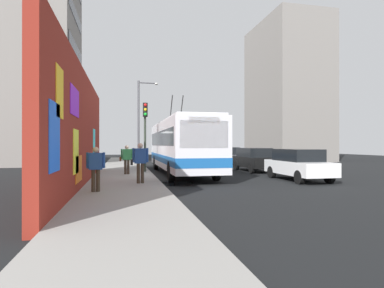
{
  "coord_description": "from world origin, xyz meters",
  "views": [
    {
      "loc": [
        -17.43,
        1.63,
        1.81
      ],
      "look_at": [
        2.43,
        -2.73,
        1.85
      ],
      "focal_mm": 29.24,
      "sensor_mm": 36.0,
      "label": 1
    }
  ],
  "objects_px": {
    "parked_car_white": "(298,164)",
    "pedestrian_midblock": "(127,157)",
    "city_bus": "(181,145)",
    "pedestrian_near_wall": "(96,166)",
    "street_lamp": "(141,117)",
    "pedestrian_at_curb": "(140,160)",
    "parked_car_navy": "(208,154)",
    "traffic_light": "(145,125)",
    "parked_car_black": "(254,159)",
    "parked_car_dark_gray": "(226,156)"
  },
  "relations": [
    {
      "from": "parked_car_navy",
      "to": "parked_car_dark_gray",
      "type": "bearing_deg",
      "value": 180.0
    },
    {
      "from": "parked_car_black",
      "to": "pedestrian_midblock",
      "type": "distance_m",
      "value": 8.66
    },
    {
      "from": "traffic_light",
      "to": "parked_car_white",
      "type": "bearing_deg",
      "value": -123.36
    },
    {
      "from": "city_bus",
      "to": "pedestrian_near_wall",
      "type": "relative_size",
      "value": 7.3
    },
    {
      "from": "parked_car_white",
      "to": "pedestrian_midblock",
      "type": "xyz_separation_m",
      "value": [
        3.63,
        8.46,
        0.26
      ]
    },
    {
      "from": "parked_car_navy",
      "to": "pedestrian_near_wall",
      "type": "distance_m",
      "value": 22.28
    },
    {
      "from": "city_bus",
      "to": "pedestrian_near_wall",
      "type": "xyz_separation_m",
      "value": [
        -7.38,
        4.39,
        -0.73
      ]
    },
    {
      "from": "city_bus",
      "to": "parked_car_white",
      "type": "xyz_separation_m",
      "value": [
        -4.6,
        -5.2,
        -0.97
      ]
    },
    {
      "from": "parked_car_white",
      "to": "pedestrian_at_curb",
      "type": "height_order",
      "value": "pedestrian_at_curb"
    },
    {
      "from": "city_bus",
      "to": "pedestrian_midblock",
      "type": "distance_m",
      "value": 3.48
    },
    {
      "from": "parked_car_navy",
      "to": "pedestrian_midblock",
      "type": "relative_size",
      "value": 2.81
    },
    {
      "from": "pedestrian_near_wall",
      "to": "street_lamp",
      "type": "bearing_deg",
      "value": -9.22
    },
    {
      "from": "parked_car_black",
      "to": "parked_car_navy",
      "type": "xyz_separation_m",
      "value": [
        11.9,
        -0.0,
        0.0
      ]
    },
    {
      "from": "pedestrian_near_wall",
      "to": "traffic_light",
      "type": "height_order",
      "value": "traffic_light"
    },
    {
      "from": "parked_car_white",
      "to": "street_lamp",
      "type": "xyz_separation_m",
      "value": [
        11.5,
        7.27,
        3.24
      ]
    },
    {
      "from": "pedestrian_at_curb",
      "to": "street_lamp",
      "type": "bearing_deg",
      "value": -3.1
    },
    {
      "from": "pedestrian_midblock",
      "to": "traffic_light",
      "type": "distance_m",
      "value": 2.5
    },
    {
      "from": "parked_car_white",
      "to": "pedestrian_near_wall",
      "type": "height_order",
      "value": "pedestrian_near_wall"
    },
    {
      "from": "parked_car_white",
      "to": "parked_car_black",
      "type": "bearing_deg",
      "value": -0.0
    },
    {
      "from": "parked_car_dark_gray",
      "to": "city_bus",
      "type": "bearing_deg",
      "value": 142.92
    },
    {
      "from": "pedestrian_midblock",
      "to": "city_bus",
      "type": "bearing_deg",
      "value": -73.42
    },
    {
      "from": "pedestrian_near_wall",
      "to": "pedestrian_midblock",
      "type": "xyz_separation_m",
      "value": [
        6.41,
        -1.13,
        0.02
      ]
    },
    {
      "from": "parked_car_white",
      "to": "traffic_light",
      "type": "xyz_separation_m",
      "value": [
        4.84,
        7.35,
        2.15
      ]
    },
    {
      "from": "street_lamp",
      "to": "parked_car_white",
      "type": "bearing_deg",
      "value": -147.7
    },
    {
      "from": "city_bus",
      "to": "pedestrian_midblock",
      "type": "relative_size",
      "value": 7.13
    },
    {
      "from": "pedestrian_midblock",
      "to": "pedestrian_at_curb",
      "type": "distance_m",
      "value": 4.36
    },
    {
      "from": "pedestrian_midblock",
      "to": "street_lamp",
      "type": "relative_size",
      "value": 0.24
    },
    {
      "from": "city_bus",
      "to": "traffic_light",
      "type": "bearing_deg",
      "value": 83.57
    },
    {
      "from": "pedestrian_at_curb",
      "to": "traffic_light",
      "type": "bearing_deg",
      "value": -6.0
    },
    {
      "from": "traffic_light",
      "to": "pedestrian_at_curb",
      "type": "bearing_deg",
      "value": 174.0
    },
    {
      "from": "parked_car_navy",
      "to": "street_lamp",
      "type": "xyz_separation_m",
      "value": [
        -5.83,
        7.27,
        3.24
      ]
    },
    {
      "from": "parked_car_white",
      "to": "parked_car_black",
      "type": "distance_m",
      "value": 5.43
    },
    {
      "from": "parked_car_dark_gray",
      "to": "street_lamp",
      "type": "xyz_separation_m",
      "value": [
        0.03,
        7.27,
        3.24
      ]
    },
    {
      "from": "city_bus",
      "to": "parked_car_navy",
      "type": "relative_size",
      "value": 2.54
    },
    {
      "from": "parked_car_dark_gray",
      "to": "pedestrian_at_curb",
      "type": "xyz_separation_m",
      "value": [
        -12.17,
        7.93,
        0.33
      ]
    },
    {
      "from": "parked_car_black",
      "to": "pedestrian_midblock",
      "type": "height_order",
      "value": "pedestrian_midblock"
    },
    {
      "from": "parked_car_white",
      "to": "traffic_light",
      "type": "relative_size",
      "value": 0.99
    },
    {
      "from": "pedestrian_midblock",
      "to": "traffic_light",
      "type": "bearing_deg",
      "value": -42.47
    },
    {
      "from": "traffic_light",
      "to": "parked_car_black",
      "type": "bearing_deg",
      "value": -85.38
    },
    {
      "from": "parked_car_dark_gray",
      "to": "parked_car_navy",
      "type": "bearing_deg",
      "value": -0.0
    },
    {
      "from": "city_bus",
      "to": "street_lamp",
      "type": "height_order",
      "value": "street_lamp"
    },
    {
      "from": "parked_car_white",
      "to": "traffic_light",
      "type": "bearing_deg",
      "value": 56.64
    },
    {
      "from": "parked_car_white",
      "to": "pedestrian_midblock",
      "type": "relative_size",
      "value": 2.56
    },
    {
      "from": "city_bus",
      "to": "pedestrian_at_curb",
      "type": "bearing_deg",
      "value": 152.7
    },
    {
      "from": "pedestrian_near_wall",
      "to": "pedestrian_midblock",
      "type": "bearing_deg",
      "value": -9.99
    },
    {
      "from": "city_bus",
      "to": "parked_car_dark_gray",
      "type": "height_order",
      "value": "city_bus"
    },
    {
      "from": "parked_car_black",
      "to": "pedestrian_at_curb",
      "type": "distance_m",
      "value": 10.03
    },
    {
      "from": "parked_car_white",
      "to": "pedestrian_near_wall",
      "type": "xyz_separation_m",
      "value": [
        -2.78,
        9.59,
        0.24
      ]
    },
    {
      "from": "parked_car_white",
      "to": "street_lamp",
      "type": "relative_size",
      "value": 0.6
    },
    {
      "from": "parked_car_navy",
      "to": "pedestrian_midblock",
      "type": "bearing_deg",
      "value": 148.31
    }
  ]
}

